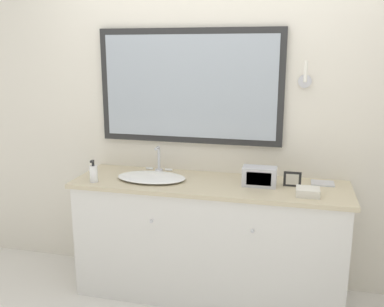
{
  "coord_description": "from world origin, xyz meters",
  "views": [
    {
      "loc": [
        0.56,
        -2.49,
        1.73
      ],
      "look_at": [
        -0.12,
        0.28,
        1.05
      ],
      "focal_mm": 40.0,
      "sensor_mm": 36.0,
      "label": 1
    }
  ],
  "objects_px": {
    "sink_basin": "(152,177)",
    "appliance_box": "(259,177)",
    "soap_bottle": "(94,173)",
    "picture_frame": "(292,179)"
  },
  "relations": [
    {
      "from": "sink_basin",
      "to": "appliance_box",
      "type": "bearing_deg",
      "value": 2.22
    },
    {
      "from": "soap_bottle",
      "to": "appliance_box",
      "type": "distance_m",
      "value": 1.14
    },
    {
      "from": "appliance_box",
      "to": "picture_frame",
      "type": "xyz_separation_m",
      "value": [
        0.22,
        0.04,
        -0.01
      ]
    },
    {
      "from": "sink_basin",
      "to": "soap_bottle",
      "type": "height_order",
      "value": "sink_basin"
    },
    {
      "from": "sink_basin",
      "to": "soap_bottle",
      "type": "xyz_separation_m",
      "value": [
        -0.37,
        -0.16,
        0.04
      ]
    },
    {
      "from": "picture_frame",
      "to": "soap_bottle",
      "type": "bearing_deg",
      "value": -170.47
    },
    {
      "from": "sink_basin",
      "to": "picture_frame",
      "type": "xyz_separation_m",
      "value": [
        0.97,
        0.07,
        0.03
      ]
    },
    {
      "from": "appliance_box",
      "to": "picture_frame",
      "type": "height_order",
      "value": "appliance_box"
    },
    {
      "from": "soap_bottle",
      "to": "appliance_box",
      "type": "xyz_separation_m",
      "value": [
        1.12,
        0.18,
        0.0
      ]
    },
    {
      "from": "sink_basin",
      "to": "picture_frame",
      "type": "relative_size",
      "value": 4.23
    }
  ]
}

